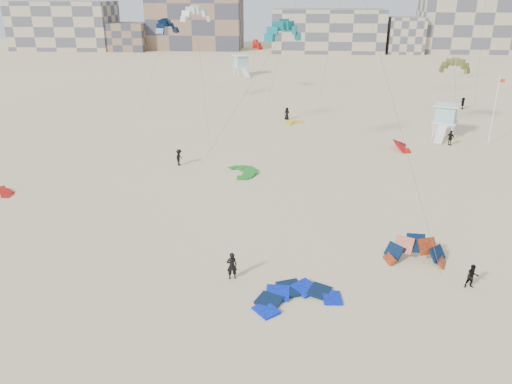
# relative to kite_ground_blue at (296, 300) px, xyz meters

# --- Properties ---
(ground) EXTENTS (320.00, 320.00, 0.00)m
(ground) POSITION_rel_kite_ground_blue_xyz_m (-1.90, 0.09, 0.00)
(ground) COLOR beige
(ground) RESTS_ON ground
(kite_ground_blue) EXTENTS (6.34, 6.48, 1.14)m
(kite_ground_blue) POSITION_rel_kite_ground_blue_xyz_m (0.00, 0.00, 0.00)
(kite_ground_blue) COLOR #022AF6
(kite_ground_blue) RESTS_ON ground
(kite_ground_orange) EXTENTS (4.39, 4.26, 4.06)m
(kite_ground_orange) POSITION_rel_kite_ground_blue_xyz_m (7.96, 5.19, 0.00)
(kite_ground_orange) COLOR red
(kite_ground_orange) RESTS_ON ground
(kite_ground_green) EXTENTS (5.11, 4.97, 1.00)m
(kite_ground_green) POSITION_rel_kite_ground_blue_xyz_m (-5.56, 21.79, 0.00)
(kite_ground_green) COLOR #159315
(kite_ground_green) RESTS_ON ground
(kite_ground_red_far) EXTENTS (3.39, 3.21, 2.96)m
(kite_ground_red_far) POSITION_rel_kite_ground_blue_xyz_m (11.90, 31.32, 0.00)
(kite_ground_red_far) COLOR red
(kite_ground_red_far) RESTS_ON ground
(kite_ground_yellow) EXTENTS (3.77, 3.81, 1.04)m
(kite_ground_yellow) POSITION_rel_kite_ground_blue_xyz_m (-0.53, 42.30, 0.00)
(kite_ground_yellow) COLOR gold
(kite_ground_yellow) RESTS_ON ground
(kitesurfer_main) EXTENTS (0.77, 0.61, 1.86)m
(kitesurfer_main) POSITION_rel_kite_ground_blue_xyz_m (-4.09, 2.07, 0.93)
(kitesurfer_main) COLOR black
(kitesurfer_main) RESTS_ON ground
(kitesurfer_b) EXTENTS (0.83, 0.68, 1.58)m
(kitesurfer_b) POSITION_rel_kite_ground_blue_xyz_m (10.69, 2.23, 0.79)
(kitesurfer_b) COLOR black
(kitesurfer_b) RESTS_ON ground
(kitesurfer_c) EXTENTS (0.82, 1.21, 1.73)m
(kitesurfer_c) POSITION_rel_kite_ground_blue_xyz_m (-12.37, 23.60, 0.86)
(kitesurfer_c) COLOR black
(kitesurfer_c) RESTS_ON ground
(kitesurfer_d) EXTENTS (1.02, 1.09, 1.80)m
(kitesurfer_d) POSITION_rel_kite_ground_blue_xyz_m (17.83, 33.29, 0.90)
(kitesurfer_d) COLOR black
(kitesurfer_d) RESTS_ON ground
(kitesurfer_e) EXTENTS (0.98, 0.81, 1.73)m
(kitesurfer_e) POSITION_rel_kite_ground_blue_xyz_m (-1.66, 44.41, 0.87)
(kitesurfer_e) COLOR black
(kitesurfer_e) RESTS_ON ground
(kitesurfer_f) EXTENTS (0.84, 1.73, 1.79)m
(kitesurfer_f) POSITION_rel_kite_ground_blue_xyz_m (25.15, 53.44, 0.89)
(kitesurfer_f) COLOR black
(kitesurfer_f) RESTS_ON ground
(kite_fly_teal_a) EXTENTS (10.36, 7.96, 13.40)m
(kite_fly_teal_a) POSITION_rel_kite_ground_blue_xyz_m (-1.78, 25.05, 13.23)
(kite_fly_teal_a) COLOR #146382
(kite_fly_teal_a) RESTS_ON ground
(kite_fly_grey) EXTENTS (4.42, 6.88, 14.64)m
(kite_fly_grey) POSITION_rel_kite_ground_blue_xyz_m (-11.72, 32.44, 14.41)
(kite_fly_grey) COLOR white
(kite_fly_grey) RESTS_ON ground
(kite_fly_olive) EXTENTS (4.67, 15.83, 8.29)m
(kite_fly_olive) POSITION_rel_kite_ground_blue_xyz_m (19.44, 41.05, 8.00)
(kite_fly_olive) COLOR brown
(kite_fly_olive) RESTS_ON ground
(kite_fly_navy) EXTENTS (5.76, 8.58, 12.55)m
(kite_fly_navy) POSITION_rel_kite_ground_blue_xyz_m (-19.73, 50.76, 11.88)
(kite_fly_navy) COLOR #071B3B
(kite_fly_navy) RESTS_ON ground
(kite_fly_red) EXTENTS (4.03, 4.95, 8.37)m
(kite_fly_red) POSITION_rel_kite_ground_blue_xyz_m (-7.39, 63.25, 8.23)
(kite_fly_red) COLOR red
(kite_fly_red) RESTS_ON ground
(lifeguard_tower_near) EXTENTS (3.77, 6.03, 4.05)m
(lifeguard_tower_near) POSITION_rel_kite_ground_blue_xyz_m (18.08, 37.16, 2.01)
(lifeguard_tower_near) COLOR white
(lifeguard_tower_near) RESTS_ON ground
(lifeguard_tower_far) EXTENTS (4.10, 6.46, 4.31)m
(lifeguard_tower_far) POSITION_rel_kite_ground_blue_xyz_m (-12.42, 82.99, 2.14)
(lifeguard_tower_far) COLOR white
(lifeguard_tower_far) RESTS_ON ground
(flagpole) EXTENTS (0.65, 0.10, 7.97)m
(flagpole) POSITION_rel_kite_ground_blue_xyz_m (22.61, 34.28, 4.18)
(flagpole) COLOR white
(flagpole) RESTS_ON ground
(condo_west_a) EXTENTS (30.00, 15.00, 14.00)m
(condo_west_a) POSITION_rel_kite_ground_blue_xyz_m (-71.90, 130.09, 7.00)
(condo_west_a) COLOR tan
(condo_west_a) RESTS_ON ground
(condo_west_b) EXTENTS (28.00, 14.00, 18.00)m
(condo_west_b) POSITION_rel_kite_ground_blue_xyz_m (-31.90, 134.09, 9.00)
(condo_west_b) COLOR #7E604C
(condo_west_b) RESTS_ON ground
(condo_mid) EXTENTS (32.00, 16.00, 12.00)m
(condo_mid) POSITION_rel_kite_ground_blue_xyz_m (8.10, 130.09, 6.00)
(condo_mid) COLOR tan
(condo_mid) RESTS_ON ground
(condo_east) EXTENTS (26.00, 14.00, 16.00)m
(condo_east) POSITION_rel_kite_ground_blue_xyz_m (48.10, 132.09, 8.00)
(condo_east) COLOR tan
(condo_east) RESTS_ON ground
(condo_fill_left) EXTENTS (12.00, 10.00, 8.00)m
(condo_fill_left) POSITION_rel_kite_ground_blue_xyz_m (-51.90, 128.09, 4.00)
(condo_fill_left) COLOR #7E604C
(condo_fill_left) RESTS_ON ground
(condo_fill_right) EXTENTS (10.00, 10.00, 10.00)m
(condo_fill_right) POSITION_rel_kite_ground_blue_xyz_m (30.10, 128.09, 5.00)
(condo_fill_right) COLOR tan
(condo_fill_right) RESTS_ON ground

